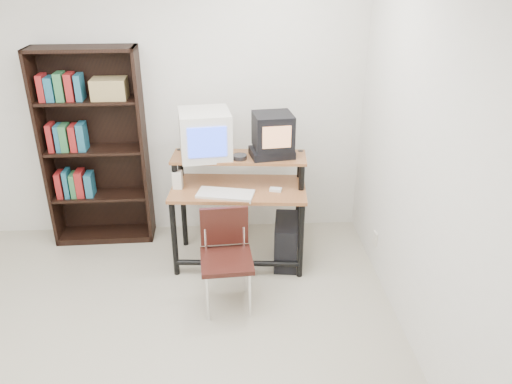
{
  "coord_description": "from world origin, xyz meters",
  "views": [
    {
      "loc": [
        0.74,
        -2.58,
        2.54
      ],
      "look_at": [
        0.93,
        1.1,
        0.8
      ],
      "focal_mm": 35.0,
      "sensor_mm": 36.0,
      "label": 1
    }
  ],
  "objects_px": {
    "computer_desk": "(239,192)",
    "pc_tower": "(286,241)",
    "crt_monitor": "(205,134)",
    "school_chair": "(226,249)",
    "crt_tv": "(273,131)",
    "bookshelf": "(95,146)"
  },
  "relations": [
    {
      "from": "computer_desk",
      "to": "pc_tower",
      "type": "distance_m",
      "value": 0.64
    },
    {
      "from": "crt_monitor",
      "to": "computer_desk",
      "type": "bearing_deg",
      "value": -33.26
    },
    {
      "from": "computer_desk",
      "to": "crt_monitor",
      "type": "bearing_deg",
      "value": 158.87
    },
    {
      "from": "crt_monitor",
      "to": "school_chair",
      "type": "relative_size",
      "value": 0.61
    },
    {
      "from": "pc_tower",
      "to": "crt_tv",
      "type": "bearing_deg",
      "value": 133.27
    },
    {
      "from": "crt_tv",
      "to": "pc_tower",
      "type": "relative_size",
      "value": 0.79
    },
    {
      "from": "bookshelf",
      "to": "crt_tv",
      "type": "bearing_deg",
      "value": -15.61
    },
    {
      "from": "computer_desk",
      "to": "school_chair",
      "type": "height_order",
      "value": "computer_desk"
    },
    {
      "from": "computer_desk",
      "to": "crt_monitor",
      "type": "xyz_separation_m",
      "value": [
        -0.28,
        0.13,
        0.49
      ]
    },
    {
      "from": "computer_desk",
      "to": "pc_tower",
      "type": "height_order",
      "value": "computer_desk"
    },
    {
      "from": "pc_tower",
      "to": "school_chair",
      "type": "relative_size",
      "value": 0.57
    },
    {
      "from": "pc_tower",
      "to": "school_chair",
      "type": "height_order",
      "value": "school_chair"
    },
    {
      "from": "computer_desk",
      "to": "bookshelf",
      "type": "xyz_separation_m",
      "value": [
        -1.32,
        0.5,
        0.27
      ]
    },
    {
      "from": "crt_monitor",
      "to": "bookshelf",
      "type": "bearing_deg",
      "value": 153.53
    },
    {
      "from": "crt_monitor",
      "to": "crt_tv",
      "type": "relative_size",
      "value": 1.35
    },
    {
      "from": "school_chair",
      "to": "bookshelf",
      "type": "height_order",
      "value": "bookshelf"
    },
    {
      "from": "pc_tower",
      "to": "bookshelf",
      "type": "distance_m",
      "value": 1.97
    },
    {
      "from": "crt_monitor",
      "to": "bookshelf",
      "type": "distance_m",
      "value": 1.12
    },
    {
      "from": "crt_monitor",
      "to": "crt_tv",
      "type": "height_order",
      "value": "crt_monitor"
    },
    {
      "from": "crt_monitor",
      "to": "pc_tower",
      "type": "bearing_deg",
      "value": -23.92
    },
    {
      "from": "school_chair",
      "to": "computer_desk",
      "type": "bearing_deg",
      "value": 75.29
    },
    {
      "from": "bookshelf",
      "to": "crt_monitor",
      "type": "bearing_deg",
      "value": -20.67
    }
  ]
}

